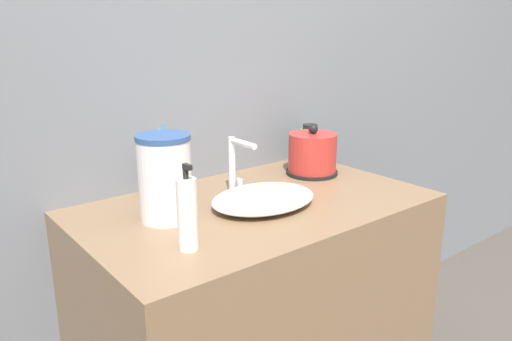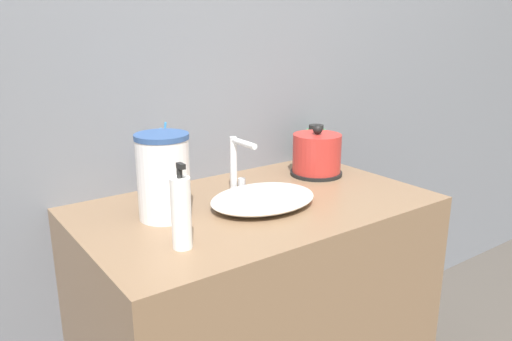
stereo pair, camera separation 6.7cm
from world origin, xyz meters
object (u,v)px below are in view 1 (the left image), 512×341
at_px(faucet, 235,163).
at_px(shampoo_bottle, 310,145).
at_px(electric_kettle, 312,155).
at_px(lotion_bottle, 187,214).
at_px(toothbrush_cup, 162,180).
at_px(water_pitcher, 165,178).

distance_m(faucet, shampoo_bottle, 0.46).
relative_size(electric_kettle, shampoo_bottle, 1.23).
bearing_deg(shampoo_bottle, lotion_bottle, -153.64).
xyz_separation_m(faucet, toothbrush_cup, (-0.19, 0.12, -0.05)).
bearing_deg(shampoo_bottle, electric_kettle, -130.85).
bearing_deg(faucet, water_pitcher, -168.39).
distance_m(toothbrush_cup, lotion_bottle, 0.40).
bearing_deg(water_pitcher, shampoo_bottle, 13.98).
bearing_deg(water_pitcher, electric_kettle, 5.71).
xyz_separation_m(lotion_bottle, water_pitcher, (0.05, 0.20, 0.03)).
xyz_separation_m(toothbrush_cup, shampoo_bottle, (0.63, 0.00, 0.02)).
bearing_deg(faucet, electric_kettle, 0.92).
bearing_deg(lotion_bottle, electric_kettle, 21.59).
bearing_deg(electric_kettle, toothbrush_cup, 168.06).
relative_size(faucet, toothbrush_cup, 0.79).
bearing_deg(faucet, toothbrush_cup, 148.25).
xyz_separation_m(faucet, electric_kettle, (0.34, 0.01, -0.03)).
height_order(shampoo_bottle, water_pitcher, water_pitcher).
bearing_deg(water_pitcher, lotion_bottle, -104.92).
bearing_deg(toothbrush_cup, faucet, -31.75).
xyz_separation_m(faucet, water_pitcher, (-0.27, -0.06, 0.02)).
height_order(electric_kettle, lotion_bottle, lotion_bottle).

